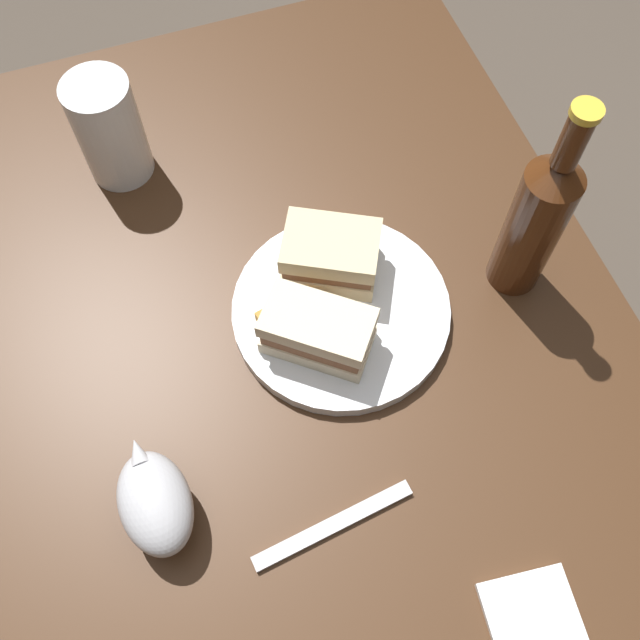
{
  "coord_description": "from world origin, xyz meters",
  "views": [
    {
      "loc": [
        0.34,
        -0.09,
        1.48
      ],
      "look_at": [
        -0.01,
        0.03,
        0.74
      ],
      "focal_mm": 40.52,
      "sensor_mm": 36.0,
      "label": 1
    }
  ],
  "objects_px": {
    "cider_bottle": "(536,220)",
    "napkin": "(537,632)",
    "sandwich_half_left": "(331,255)",
    "sandwich_half_right": "(318,331)",
    "pint_glass": "(111,136)",
    "plate": "(341,311)",
    "fork": "(333,525)",
    "gravy_boat": "(155,502)"
  },
  "relations": [
    {
      "from": "sandwich_half_right",
      "to": "pint_glass",
      "type": "height_order",
      "value": "pint_glass"
    },
    {
      "from": "sandwich_half_right",
      "to": "fork",
      "type": "distance_m",
      "value": 0.21
    },
    {
      "from": "napkin",
      "to": "sandwich_half_left",
      "type": "bearing_deg",
      "value": -172.93
    },
    {
      "from": "sandwich_half_left",
      "to": "pint_glass",
      "type": "height_order",
      "value": "pint_glass"
    },
    {
      "from": "pint_glass",
      "to": "fork",
      "type": "relative_size",
      "value": 0.81
    },
    {
      "from": "sandwich_half_left",
      "to": "fork",
      "type": "relative_size",
      "value": 0.74
    },
    {
      "from": "fork",
      "to": "plate",
      "type": "bearing_deg",
      "value": 61.15
    },
    {
      "from": "pint_glass",
      "to": "gravy_boat",
      "type": "bearing_deg",
      "value": -7.11
    },
    {
      "from": "pint_glass",
      "to": "sandwich_half_right",
      "type": "bearing_deg",
      "value": 24.98
    },
    {
      "from": "plate",
      "to": "sandwich_half_left",
      "type": "relative_size",
      "value": 1.94
    },
    {
      "from": "fork",
      "to": "napkin",
      "type": "bearing_deg",
      "value": -53.42
    },
    {
      "from": "sandwich_half_left",
      "to": "pint_glass",
      "type": "relative_size",
      "value": 0.91
    },
    {
      "from": "pint_glass",
      "to": "napkin",
      "type": "height_order",
      "value": "pint_glass"
    },
    {
      "from": "gravy_boat",
      "to": "fork",
      "type": "bearing_deg",
      "value": 65.85
    },
    {
      "from": "cider_bottle",
      "to": "pint_glass",
      "type": "bearing_deg",
      "value": -127.56
    },
    {
      "from": "sandwich_half_left",
      "to": "pint_glass",
      "type": "distance_m",
      "value": 0.32
    },
    {
      "from": "plate",
      "to": "fork",
      "type": "distance_m",
      "value": 0.25
    },
    {
      "from": "sandwich_half_right",
      "to": "cider_bottle",
      "type": "bearing_deg",
      "value": 93.97
    },
    {
      "from": "napkin",
      "to": "fork",
      "type": "xyz_separation_m",
      "value": [
        -0.16,
        -0.15,
        -0.0
      ]
    },
    {
      "from": "gravy_boat",
      "to": "cider_bottle",
      "type": "relative_size",
      "value": 0.44
    },
    {
      "from": "sandwich_half_left",
      "to": "sandwich_half_right",
      "type": "relative_size",
      "value": 0.98
    },
    {
      "from": "cider_bottle",
      "to": "napkin",
      "type": "height_order",
      "value": "cider_bottle"
    },
    {
      "from": "plate",
      "to": "fork",
      "type": "relative_size",
      "value": 1.43
    },
    {
      "from": "plate",
      "to": "sandwich_half_left",
      "type": "height_order",
      "value": "sandwich_half_left"
    },
    {
      "from": "gravy_boat",
      "to": "fork",
      "type": "relative_size",
      "value": 0.69
    },
    {
      "from": "sandwich_half_left",
      "to": "plate",
      "type": "bearing_deg",
      "value": -5.98
    },
    {
      "from": "sandwich_half_right",
      "to": "plate",
      "type": "bearing_deg",
      "value": 130.12
    },
    {
      "from": "sandwich_half_left",
      "to": "sandwich_half_right",
      "type": "distance_m",
      "value": 0.1
    },
    {
      "from": "gravy_boat",
      "to": "napkin",
      "type": "height_order",
      "value": "gravy_boat"
    },
    {
      "from": "plate",
      "to": "sandwich_half_left",
      "type": "bearing_deg",
      "value": 174.02
    },
    {
      "from": "sandwich_half_left",
      "to": "cider_bottle",
      "type": "xyz_separation_m",
      "value": [
        0.07,
        0.21,
        0.06
      ]
    },
    {
      "from": "gravy_boat",
      "to": "cider_bottle",
      "type": "distance_m",
      "value": 0.5
    },
    {
      "from": "sandwich_half_left",
      "to": "napkin",
      "type": "height_order",
      "value": "sandwich_half_left"
    },
    {
      "from": "fork",
      "to": "sandwich_half_right",
      "type": "bearing_deg",
      "value": 68.27
    },
    {
      "from": "cider_bottle",
      "to": "sandwich_half_right",
      "type": "bearing_deg",
      "value": -86.03
    },
    {
      "from": "sandwich_half_left",
      "to": "pint_glass",
      "type": "bearing_deg",
      "value": -140.82
    },
    {
      "from": "sandwich_half_right",
      "to": "cider_bottle",
      "type": "xyz_separation_m",
      "value": [
        -0.02,
        0.26,
        0.07
      ]
    },
    {
      "from": "cider_bottle",
      "to": "fork",
      "type": "bearing_deg",
      "value": -55.4
    },
    {
      "from": "sandwich_half_left",
      "to": "napkin",
      "type": "distance_m",
      "value": 0.45
    },
    {
      "from": "cider_bottle",
      "to": "napkin",
      "type": "distance_m",
      "value": 0.42
    },
    {
      "from": "pint_glass",
      "to": "napkin",
      "type": "distance_m",
      "value": 0.74
    },
    {
      "from": "napkin",
      "to": "fork",
      "type": "distance_m",
      "value": 0.22
    }
  ]
}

